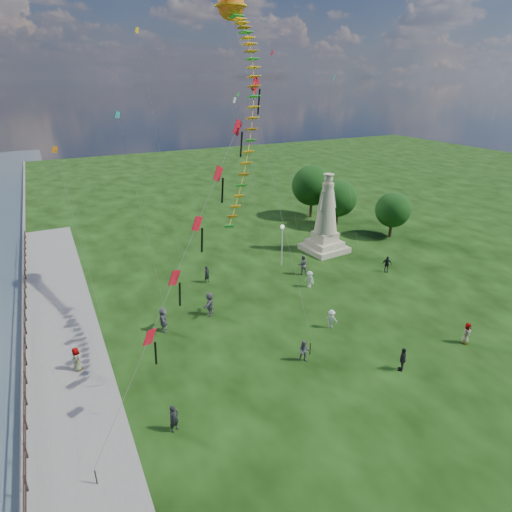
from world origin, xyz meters
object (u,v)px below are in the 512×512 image
person_2 (331,319)px  person_3 (403,359)px  statue (326,223)px  person_7 (303,265)px  person_11 (210,304)px  person_6 (207,274)px  serpent_kite (232,10)px  person_1 (304,351)px  person_0 (174,418)px  person_10 (77,360)px  person_8 (310,279)px  person_5 (163,319)px  person_4 (467,333)px  person_9 (387,264)px  lamppost (282,236)px

person_2 → person_3: person_3 is taller
person_3 → statue: bearing=-149.4°
person_7 → person_11: 10.79m
statue → person_6: size_ratio=5.21×
serpent_kite → person_2: bearing=-63.0°
person_2 → person_7: size_ratio=0.75×
statue → person_1: (-12.25, -15.28, -2.32)m
person_2 → person_0: bearing=62.5°
person_10 → person_8: bearing=-107.4°
person_1 → person_6: bearing=127.8°
person_0 → person_11: bearing=35.6°
person_1 → person_8: bearing=86.5°
person_3 → person_6: person_3 is taller
person_6 → person_10: size_ratio=0.98×
statue → person_6: bearing=-178.7°
person_1 → person_7: person_7 is taller
person_0 → person_5: person_5 is taller
person_6 → person_11: person_11 is taller
person_0 → person_7: 20.96m
person_4 → serpent_kite: bearing=121.0°
person_4 → person_9: (3.30, 11.45, 0.02)m
person_3 → serpent_kite: serpent_kite is taller
person_4 → person_11: size_ratio=0.81×
person_7 → person_9: bearing=175.2°
lamppost → person_4: size_ratio=2.68×
person_7 → person_0: bearing=57.4°
person_0 → person_5: (2.08, 9.60, 0.14)m
person_0 → person_4: (20.26, -1.24, -0.02)m
person_7 → person_8: (-0.88, -2.53, -0.21)m
person_0 → statue: bearing=14.3°
person_6 → person_10: 14.25m
person_4 → person_8: size_ratio=1.03×
person_10 → serpent_kite: (13.09, 4.95, 20.25)m
person_7 → person_9: size_ratio=1.22×
lamppost → person_3: 17.67m
person_2 → serpent_kite: serpent_kite is taller
person_5 → person_8: size_ratio=1.24×
person_7 → person_11: bearing=34.6°
lamppost → person_7: lamppost is taller
person_1 → person_3: person_3 is taller
serpent_kite → person_8: bearing=-14.6°
statue → person_6: statue is taller
person_4 → person_7: bearing=97.3°
person_9 → person_10: bearing=-147.1°
person_3 → lamppost: bearing=-132.6°
person_0 → person_2: (13.12, 4.53, -0.07)m
person_3 → person_6: (-6.50, 17.17, -0.02)m
person_9 → person_10: 27.67m
person_5 → lamppost: bearing=-51.6°
person_11 → person_8: bearing=128.6°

